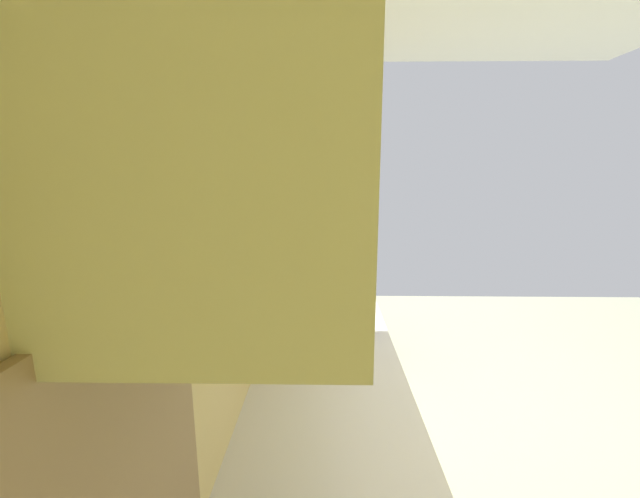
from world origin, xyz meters
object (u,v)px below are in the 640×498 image
Objects in this scene: microwave at (324,303)px; kettle at (335,292)px; bowl at (334,285)px; oven_range at (329,308)px.

microwave is 0.43m from kettle.
microwave is at bearing 170.70° from kettle.
microwave is 3.36× the size of bowl.
kettle is at bearing -178.16° from oven_range.
bowl is (-0.76, -0.03, 0.47)m from oven_range.
bowl is at bearing -5.82° from microwave.
microwave is at bearing 178.56° from oven_range.
microwave reaches higher than bowl.
kettle is at bearing -9.30° from microwave.
kettle is (0.42, -0.07, -0.08)m from microwave.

